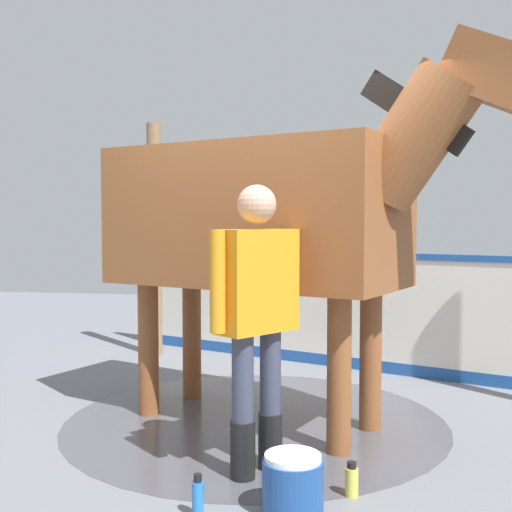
% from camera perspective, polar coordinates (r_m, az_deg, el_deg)
% --- Properties ---
extents(ground_plane, '(16.00, 16.00, 0.02)m').
position_cam_1_polar(ground_plane, '(4.85, 0.33, -15.31)').
color(ground_plane, slate).
extents(wet_patch, '(2.89, 2.89, 0.00)m').
position_cam_1_polar(wet_patch, '(5.02, -0.06, -14.50)').
color(wet_patch, '#4C4C54').
rests_on(wet_patch, ground).
extents(barrier_wall, '(2.16, 5.31, 1.21)m').
position_cam_1_polar(barrier_wall, '(6.65, 8.98, -5.21)').
color(barrier_wall, silver).
rests_on(barrier_wall, ground).
extents(roof_post_far, '(0.16, 0.16, 2.61)m').
position_cam_1_polar(roof_post_far, '(7.29, -9.04, 1.40)').
color(roof_post_far, olive).
rests_on(roof_post_far, ground).
extents(horse, '(1.74, 3.35, 2.71)m').
position_cam_1_polar(horse, '(4.72, 1.19, 3.78)').
color(horse, brown).
rests_on(horse, ground).
extents(handler, '(0.57, 0.48, 1.74)m').
position_cam_1_polar(handler, '(3.82, 0.07, -4.57)').
color(handler, black).
rests_on(handler, ground).
extents(wash_bucket, '(0.32, 0.32, 0.32)m').
position_cam_1_polar(wash_bucket, '(3.53, 3.31, -19.71)').
color(wash_bucket, '#1E478C').
rests_on(wash_bucket, ground).
extents(bottle_shampoo, '(0.07, 0.07, 0.19)m').
position_cam_1_polar(bottle_shampoo, '(3.78, 8.53, -19.21)').
color(bottle_shampoo, '#D8CC4C').
rests_on(bottle_shampoo, ground).
extents(bottle_spray, '(0.06, 0.06, 0.23)m').
position_cam_1_polar(bottle_spray, '(3.52, -5.22, -20.67)').
color(bottle_spray, blue).
rests_on(bottle_spray, ground).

